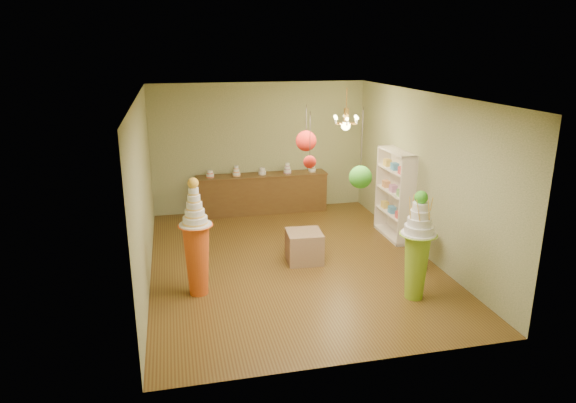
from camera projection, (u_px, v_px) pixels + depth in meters
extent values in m
plane|color=#563C17|center=(291.00, 261.00, 9.39)|extent=(6.50, 6.50, 0.00)
plane|color=white|center=(292.00, 95.00, 8.52)|extent=(6.50, 6.50, 0.00)
cube|color=#919567|center=(260.00, 148.00, 11.99)|extent=(5.00, 0.04, 3.00)
cube|color=#919567|center=(356.00, 252.00, 5.93)|extent=(5.00, 0.04, 3.00)
cube|color=#919567|center=(144.00, 191.00, 8.42)|extent=(0.04, 6.50, 3.00)
cube|color=#919567|center=(423.00, 174.00, 9.49)|extent=(0.04, 6.50, 3.00)
cone|color=#86B026|center=(416.00, 267.00, 7.89)|extent=(0.43, 0.43, 1.05)
cylinder|color=white|center=(418.00, 234.00, 7.74)|extent=(0.59, 0.59, 0.03)
cylinder|color=white|center=(419.00, 229.00, 7.71)|extent=(0.48, 0.48, 0.12)
cylinder|color=white|center=(419.00, 222.00, 7.68)|extent=(0.39, 0.39, 0.12)
cylinder|color=white|center=(420.00, 214.00, 7.64)|extent=(0.32, 0.32, 0.12)
cylinder|color=white|center=(421.00, 207.00, 7.61)|extent=(0.26, 0.26, 0.12)
sphere|color=green|center=(421.00, 197.00, 7.57)|extent=(0.20, 0.20, 0.20)
cone|color=#CD5017|center=(197.00, 260.00, 8.01)|extent=(0.49, 0.49, 1.14)
cylinder|color=white|center=(195.00, 225.00, 7.84)|extent=(0.59, 0.59, 0.03)
cylinder|color=white|center=(195.00, 220.00, 7.82)|extent=(0.44, 0.44, 0.11)
cylinder|color=white|center=(195.00, 213.00, 7.79)|extent=(0.35, 0.35, 0.11)
cylinder|color=white|center=(194.00, 206.00, 7.76)|extent=(0.28, 0.28, 0.11)
cylinder|color=white|center=(194.00, 199.00, 7.72)|extent=(0.23, 0.23, 0.11)
cylinder|color=white|center=(194.00, 191.00, 7.69)|extent=(0.18, 0.18, 0.11)
sphere|color=gold|center=(193.00, 183.00, 7.65)|extent=(0.17, 0.17, 0.17)
cube|color=#88694A|center=(304.00, 247.00, 9.32)|extent=(0.67, 0.67, 0.57)
cube|color=#54381A|center=(262.00, 194.00, 12.03)|extent=(3.00, 0.50, 0.90)
cube|color=#54381A|center=(262.00, 175.00, 11.90)|extent=(3.04, 0.54, 0.03)
cylinder|color=white|center=(210.00, 174.00, 11.62)|extent=(0.18, 0.18, 0.16)
cylinder|color=white|center=(236.00, 171.00, 11.73)|extent=(0.18, 0.18, 0.24)
cylinder|color=white|center=(262.00, 171.00, 11.87)|extent=(0.18, 0.18, 0.16)
cylinder|color=white|center=(287.00, 168.00, 11.99)|extent=(0.18, 0.18, 0.24)
cylinder|color=white|center=(312.00, 168.00, 12.13)|extent=(0.18, 0.18, 0.16)
cube|color=white|center=(401.00, 194.00, 10.41)|extent=(0.04, 1.20, 1.80)
cube|color=white|center=(393.00, 213.00, 10.49)|extent=(0.30, 1.14, 0.03)
cube|color=white|center=(394.00, 192.00, 10.36)|extent=(0.30, 1.14, 0.03)
cube|color=white|center=(395.00, 170.00, 10.23)|extent=(0.30, 1.14, 0.03)
cylinder|color=black|center=(417.00, 267.00, 9.09)|extent=(0.42, 0.42, 0.04)
cylinder|color=black|center=(418.00, 251.00, 9.00)|extent=(0.08, 0.08, 0.66)
cylinder|color=black|center=(420.00, 233.00, 8.90)|extent=(0.63, 0.63, 0.04)
imported|color=white|center=(420.00, 227.00, 8.87)|extent=(0.19, 0.19, 0.19)
cylinder|color=#3F352D|center=(306.00, 123.00, 7.18)|extent=(0.01, 0.01, 0.51)
sphere|color=red|center=(306.00, 141.00, 7.25)|extent=(0.29, 0.29, 0.29)
cylinder|color=#3F352D|center=(362.00, 143.00, 7.00)|extent=(0.01, 0.01, 0.97)
sphere|color=green|center=(360.00, 177.00, 7.14)|extent=(0.32, 0.32, 0.32)
cylinder|color=#3F352D|center=(310.00, 137.00, 6.46)|extent=(0.01, 0.01, 0.64)
sphere|color=red|center=(310.00, 162.00, 6.55)|extent=(0.17, 0.17, 0.17)
cylinder|color=#D2964A|center=(347.00, 100.00, 10.08)|extent=(0.02, 0.02, 0.50)
cylinder|color=#D2964A|center=(346.00, 116.00, 10.17)|extent=(0.10, 0.10, 0.30)
sphere|color=#ECDC82|center=(346.00, 126.00, 10.22)|extent=(0.18, 0.18, 0.18)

